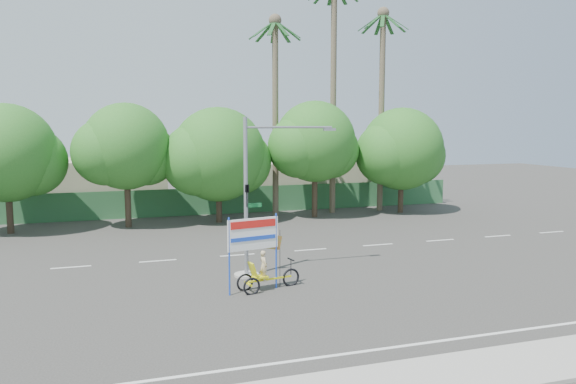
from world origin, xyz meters
name	(u,v)px	position (x,y,z in m)	size (l,w,h in m)	color
ground	(333,297)	(0.00, 0.00, 0.00)	(120.00, 120.00, 0.00)	#33302D
sidewalk_near	(443,377)	(0.00, -7.50, 0.06)	(50.00, 2.40, 0.12)	gray
fence	(223,201)	(0.00, 21.50, 1.00)	(38.00, 0.08, 2.00)	#336B3D
building_left	(83,186)	(-10.00, 26.00, 2.00)	(12.00, 8.00, 4.00)	#B4AC8F
building_right	(304,181)	(8.00, 26.00, 1.80)	(14.00, 8.00, 3.60)	#B4AC8F
tree_far_left	(5,156)	(-14.05, 18.00, 4.76)	(7.14, 6.00, 7.96)	#473828
tree_left	(125,150)	(-7.05, 18.00, 5.06)	(6.66, 5.60, 8.07)	#473828
tree_center	(218,157)	(-1.05, 18.00, 4.47)	(7.62, 6.40, 7.85)	#473828
tree_right	(314,145)	(5.95, 18.00, 5.24)	(6.90, 5.80, 8.36)	#473828
tree_far_right	(401,151)	(12.95, 18.00, 4.64)	(7.38, 6.20, 7.94)	#473828
palm_tall	(334,73)	(8.00, 19.50, 10.46)	(3.73, 3.79, 17.45)	#70604C
palm_mid	(382,88)	(12.00, 19.50, 9.40)	(3.73, 3.79, 15.45)	#70604C
palm_short	(275,94)	(3.50, 19.50, 8.86)	(3.73, 3.79, 14.45)	#70604C
traffic_signal	(253,211)	(-2.20, 3.98, 2.92)	(4.72, 1.10, 7.00)	gray
trike_billboard	(260,260)	(-2.50, 1.68, 1.27)	(3.16, 1.05, 3.14)	black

